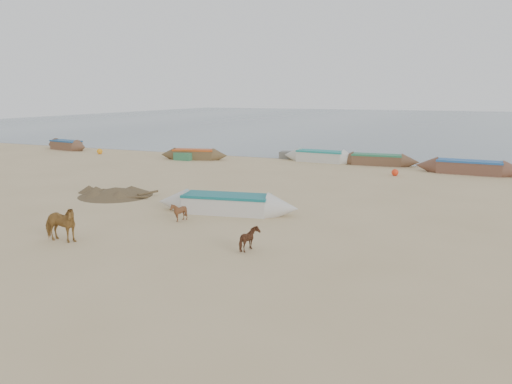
# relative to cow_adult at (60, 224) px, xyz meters

# --- Properties ---
(ground) EXTENTS (140.00, 140.00, 0.00)m
(ground) POSITION_rel_cow_adult_xyz_m (4.77, 2.61, -0.66)
(ground) COLOR tan
(ground) RESTS_ON ground
(sea) EXTENTS (160.00, 160.00, 0.00)m
(sea) POSITION_rel_cow_adult_xyz_m (4.77, 84.61, -0.65)
(sea) COLOR slate
(sea) RESTS_ON ground
(cow_adult) EXTENTS (1.60, 0.79, 1.32)m
(cow_adult) POSITION_rel_cow_adult_xyz_m (0.00, 0.00, 0.00)
(cow_adult) COLOR olive
(cow_adult) RESTS_ON ground
(calf_front) EXTENTS (0.96, 0.94, 0.80)m
(calf_front) POSITION_rel_cow_adult_xyz_m (2.32, 4.19, -0.26)
(calf_front) COLOR brown
(calf_front) RESTS_ON ground
(calf_right) EXTENTS (0.88, 0.96, 0.79)m
(calf_right) POSITION_rel_cow_adult_xyz_m (6.66, 1.81, -0.27)
(calf_right) COLOR #572F1C
(calf_right) RESTS_ON ground
(near_canoe) EXTENTS (6.61, 2.43, 0.84)m
(near_canoe) POSITION_rel_cow_adult_xyz_m (3.47, 6.29, -0.24)
(near_canoe) COLOR beige
(near_canoe) RESTS_ON ground
(debris_pile) EXTENTS (4.98, 4.98, 0.44)m
(debris_pile) POSITION_rel_cow_adult_xyz_m (-3.55, 7.38, -0.44)
(debris_pile) COLOR brown
(debris_pile) RESTS_ON ground
(waterline_canoes) EXTENTS (58.56, 5.12, 0.90)m
(waterline_canoes) POSITION_rel_cow_adult_xyz_m (7.46, 23.19, -0.23)
(waterline_canoes) COLOR brown
(waterline_canoes) RESTS_ON ground
(beach_clutter) EXTENTS (42.15, 6.14, 0.64)m
(beach_clutter) POSITION_rel_cow_adult_xyz_m (9.06, 22.45, -0.36)
(beach_clutter) COLOR #33714C
(beach_clutter) RESTS_ON ground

